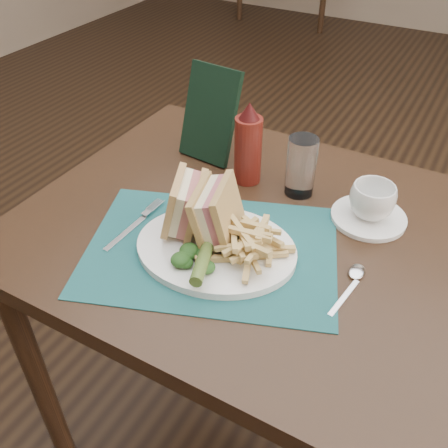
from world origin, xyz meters
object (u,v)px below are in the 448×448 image
object	(u,v)px
sandwich_half_a	(174,203)
saucer	(368,217)
table_main	(245,341)
ketchup_bottle	(248,143)
coffee_cup	(372,201)
check_presenter	(210,114)
plate	(216,249)
placemat	(211,250)
drinking_glass	(301,166)
sandwich_half_b	(206,210)

from	to	relation	value
sandwich_half_a	saucer	distance (m)	0.39
table_main	ketchup_bottle	distance (m)	0.49
sandwich_half_a	coffee_cup	bearing A→B (deg)	12.01
sandwich_half_a	ketchup_bottle	bearing A→B (deg)	58.00
coffee_cup	ketchup_bottle	xyz separation A→B (m)	(-0.28, 0.01, 0.05)
coffee_cup	sandwich_half_a	bearing A→B (deg)	-144.44
check_presenter	coffee_cup	bearing A→B (deg)	-3.45
sandwich_half_a	check_presenter	world-z (taller)	check_presenter
sandwich_half_a	coffee_cup	size ratio (longest dim) A/B	1.24
plate	check_presenter	xyz separation A→B (m)	(-0.19, 0.30, 0.10)
table_main	placemat	world-z (taller)	placemat
sandwich_half_a	saucer	bearing A→B (deg)	12.01
check_presenter	table_main	bearing A→B (deg)	-37.50
table_main	sandwich_half_a	size ratio (longest dim) A/B	8.10
table_main	plate	xyz separation A→B (m)	(-0.01, -0.11, 0.38)
ketchup_bottle	sandwich_half_a	bearing A→B (deg)	-98.45
ketchup_bottle	drinking_glass	bearing A→B (deg)	4.91
table_main	ketchup_bottle	size ratio (longest dim) A/B	4.84
saucer	drinking_glass	size ratio (longest dim) A/B	1.15
sandwich_half_b	ketchup_bottle	xyz separation A→B (m)	(-0.03, 0.23, 0.02)
sandwich_half_a	sandwich_half_b	size ratio (longest dim) A/B	0.95
placemat	check_presenter	world-z (taller)	check_presenter
plate	drinking_glass	world-z (taller)	drinking_glass
plate	coffee_cup	size ratio (longest dim) A/B	3.35
drinking_glass	ketchup_bottle	bearing A→B (deg)	-175.09
sandwich_half_a	ketchup_bottle	distance (m)	0.24
check_presenter	saucer	bearing A→B (deg)	-3.45
saucer	drinking_glass	world-z (taller)	drinking_glass
saucer	check_presenter	bearing A→B (deg)	170.75
plate	sandwich_half_a	bearing A→B (deg)	162.00
sandwich_half_b	coffee_cup	world-z (taller)	sandwich_half_b
ketchup_bottle	table_main	bearing A→B (deg)	-60.99
coffee_cup	check_presenter	xyz separation A→B (m)	(-0.41, 0.07, 0.06)
placemat	coffee_cup	world-z (taller)	coffee_cup
sandwich_half_b	plate	bearing A→B (deg)	-44.06
placemat	coffee_cup	bearing A→B (deg)	45.85
placemat	saucer	world-z (taller)	saucer
saucer	coffee_cup	size ratio (longest dim) A/B	1.68
table_main	saucer	world-z (taller)	saucer
table_main	sandwich_half_b	size ratio (longest dim) A/B	7.66
placemat	sandwich_half_a	distance (m)	0.11
coffee_cup	table_main	bearing A→B (deg)	-148.87
placemat	sandwich_half_a	xyz separation A→B (m)	(-0.09, 0.01, 0.07)
saucer	drinking_glass	distance (m)	0.17
table_main	coffee_cup	size ratio (longest dim) A/B	10.06
placemat	ketchup_bottle	xyz separation A→B (m)	(-0.05, 0.25, 0.09)
saucer	coffee_cup	bearing A→B (deg)	0.00
check_presenter	placemat	bearing A→B (deg)	-53.62
check_presenter	ketchup_bottle	bearing A→B (deg)	-17.85
ketchup_bottle	check_presenter	size ratio (longest dim) A/B	0.85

